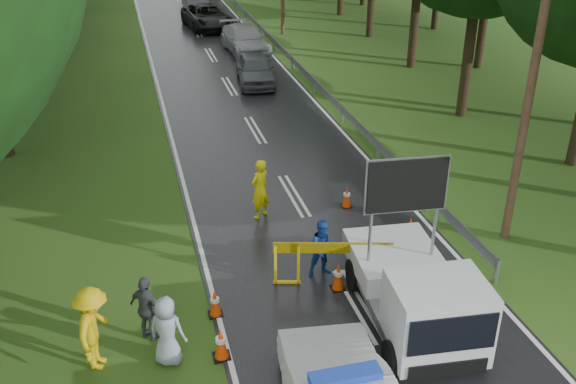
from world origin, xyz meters
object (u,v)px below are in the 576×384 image
object	(u,v)px
officer	(260,189)
queue_car_second	(245,40)
barrier	(333,253)
work_truck	(417,293)
queue_car_fourth	(195,1)
queue_car_first	(255,69)
civilian	(323,248)
queue_car_third	(207,17)

from	to	relation	value
officer	queue_car_second	size ratio (longest dim) A/B	0.37
barrier	officer	world-z (taller)	officer
work_truck	queue_car_second	xyz separation A→B (m)	(1.11, 25.36, -0.28)
queue_car_fourth	barrier	bearing A→B (deg)	-94.09
queue_car_first	queue_car_second	distance (m)	6.04
officer	queue_car_fourth	world-z (taller)	officer
officer	civilian	size ratio (longest dim) A/B	1.19
queue_car_third	queue_car_fourth	xyz separation A→B (m)	(0.00, 6.00, -0.05)
officer	queue_car_third	distance (m)	26.09
queue_car_second	barrier	bearing A→B (deg)	-99.64
barrier	officer	bearing A→B (deg)	119.38
work_truck	queue_car_fourth	bearing A→B (deg)	95.19
queue_car_first	queue_car_fourth	world-z (taller)	queue_car_first
civilian	queue_car_second	bearing A→B (deg)	84.38
officer	queue_car_fourth	size ratio (longest dim) A/B	0.44
barrier	civilian	distance (m)	0.51
work_truck	barrier	size ratio (longest dim) A/B	1.68
work_truck	queue_car_fourth	world-z (taller)	work_truck
civilian	queue_car_fourth	bearing A→B (deg)	88.54
work_truck	queue_car_first	size ratio (longest dim) A/B	1.16
queue_car_second	queue_car_fourth	world-z (taller)	queue_car_second
work_truck	queue_car_first	xyz separation A→B (m)	(0.42, 19.36, -0.30)
barrier	queue_car_first	xyz separation A→B (m)	(1.66, 17.18, -0.21)
officer	queue_car_fourth	distance (m)	32.07
queue_car_first	queue_car_fourth	bearing A→B (deg)	97.88
civilian	queue_car_first	world-z (taller)	civilian
officer	civilian	bearing A→B (deg)	70.14
barrier	queue_car_second	world-z (taller)	queue_car_second
barrier	work_truck	bearing A→B (deg)	-45.27
barrier	civilian	xyz separation A→B (m)	(-0.09, 0.49, -0.14)
work_truck	queue_car_third	distance (m)	32.10
queue_car_second	queue_car_third	distance (m)	6.84
queue_car_fourth	officer	bearing A→B (deg)	-96.09
queue_car_second	queue_car_third	world-z (taller)	queue_car_third
work_truck	barrier	distance (m)	2.51
work_truck	civilian	distance (m)	2.99
queue_car_second	queue_car_third	xyz separation A→B (m)	(-1.21, 6.74, 0.02)
work_truck	queue_car_fourth	xyz separation A→B (m)	(-0.10, 38.10, -0.31)
officer	civilian	world-z (taller)	officer
barrier	queue_car_first	world-z (taller)	queue_car_first
civilian	queue_car_first	distance (m)	16.78
work_truck	queue_car_first	bearing A→B (deg)	93.80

